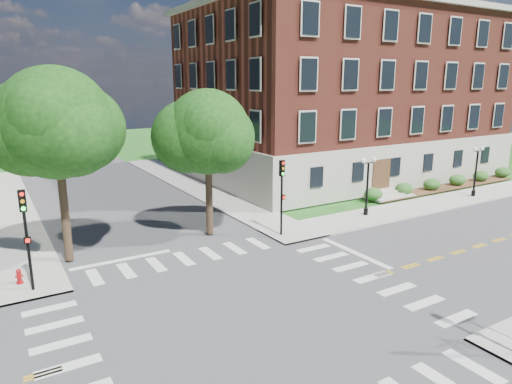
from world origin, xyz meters
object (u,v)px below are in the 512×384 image
traffic_signal_nw (26,227)px  fire_hydrant (19,277)px  traffic_signal_ne (282,188)px  twin_lamp_west (367,183)px  twin_lamp_east (476,168)px

traffic_signal_nw → fire_hydrant: (-0.48, 1.08, -2.72)m
traffic_signal_ne → traffic_signal_nw: size_ratio=1.00×
twin_lamp_west → fire_hydrant: (-22.68, -0.06, -2.06)m
traffic_signal_ne → twin_lamp_east: traffic_signal_ne is taller
traffic_signal_ne → twin_lamp_east: (19.71, -0.00, -0.66)m
traffic_signal_nw → traffic_signal_ne: bearing=2.3°
traffic_signal_ne → twin_lamp_east: size_ratio=1.13×
traffic_signal_ne → twin_lamp_west: size_ratio=1.13×
twin_lamp_west → fire_hydrant: 22.77m
twin_lamp_east → fire_hydrant: size_ratio=5.64×
traffic_signal_nw → twin_lamp_west: traffic_signal_nw is taller
twin_lamp_west → fire_hydrant: size_ratio=5.64×
twin_lamp_west → fire_hydrant: twin_lamp_west is taller
twin_lamp_east → fire_hydrant: bearing=179.2°
twin_lamp_east → twin_lamp_west: bearing=177.3°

